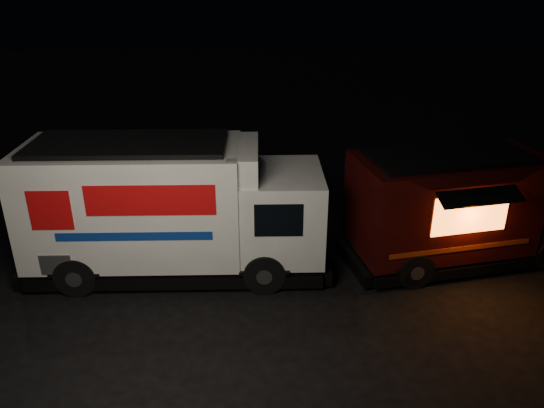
{
  "coord_description": "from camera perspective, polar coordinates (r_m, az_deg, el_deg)",
  "views": [
    {
      "loc": [
        0.45,
        -10.55,
        7.02
      ],
      "look_at": [
        0.88,
        2.0,
        1.38
      ],
      "focal_mm": 35.0,
      "sensor_mm": 36.0,
      "label": 1
    }
  ],
  "objects": [
    {
      "name": "red_truck",
      "position": [
        14.33,
        20.44,
        -0.23
      ],
      "size": [
        6.62,
        3.47,
        2.93
      ],
      "primitive_type": null,
      "rotation": [
        0.0,
        0.0,
        0.19
      ],
      "color": "black",
      "rests_on": "ground"
    },
    {
      "name": "ground",
      "position": [
        12.68,
        -3.72,
        -9.48
      ],
      "size": [
        80.0,
        80.0,
        0.0
      ],
      "primitive_type": "plane",
      "color": "black",
      "rests_on": "ground"
    },
    {
      "name": "white_truck",
      "position": [
        13.03,
        -10.23,
        -0.4
      ],
      "size": [
        7.44,
        2.61,
        3.36
      ],
      "primitive_type": null,
      "rotation": [
        0.0,
        0.0,
        -0.01
      ],
      "color": "white",
      "rests_on": "ground"
    }
  ]
}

